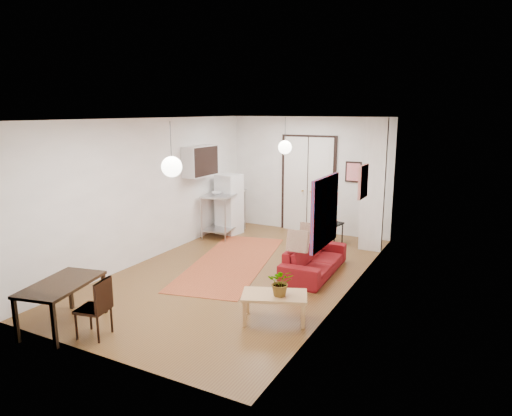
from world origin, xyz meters
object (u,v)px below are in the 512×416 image
at_px(sofa, 314,259).
at_px(dining_table, 61,288).
at_px(dining_chair_near, 97,302).
at_px(dining_chair_far, 97,302).
at_px(coffee_table, 274,298).
at_px(kitchen_counter, 224,206).
at_px(fridge, 229,204).
at_px(black_side_chair, 332,219).

distance_m(sofa, dining_table, 4.45).
distance_m(dining_chair_near, dining_chair_far, 0.00).
bearing_deg(coffee_table, kitchen_counter, 130.03).
height_order(fridge, black_side_chair, fridge).
height_order(sofa, dining_table, dining_table).
bearing_deg(coffee_table, sofa, 95.06).
bearing_deg(fridge, black_side_chair, 15.79).
xyz_separation_m(dining_table, black_side_chair, (2.05, 5.85, -0.01)).
distance_m(dining_chair_far, black_side_chair, 5.95).
relative_size(coffee_table, black_side_chair, 1.07).
bearing_deg(sofa, dining_table, 145.27).
relative_size(sofa, kitchen_counter, 1.31).
bearing_deg(dining_table, fridge, 95.49).
xyz_separation_m(dining_chair_near, dining_chair_far, (0.00, 0.00, 0.00)).
bearing_deg(dining_table, kitchen_counter, 96.41).
relative_size(dining_chair_near, black_side_chair, 0.83).
bearing_deg(black_side_chair, coffee_table, 107.09).
distance_m(fridge, dining_chair_near, 5.54).
bearing_deg(sofa, dining_chair_far, 151.77).
bearing_deg(dining_chair_near, fridge, 179.50).
height_order(coffee_table, dining_chair_far, dining_chair_far).
relative_size(fridge, dining_table, 1.13).
height_order(dining_table, dining_chair_near, dining_chair_near).
distance_m(sofa, fridge, 3.45).
xyz_separation_m(fridge, dining_table, (0.53, -5.50, -0.16)).
bearing_deg(sofa, fridge, 57.01).
distance_m(dining_chair_near, black_side_chair, 5.95).
height_order(fridge, dining_chair_far, fridge).
height_order(sofa, dining_chair_near, dining_chair_near).
bearing_deg(sofa, dining_chair_near, 151.77).
bearing_deg(dining_table, black_side_chair, 70.70).
bearing_deg(dining_chair_far, black_side_chair, 153.63).
bearing_deg(fridge, coffee_table, -43.55).
bearing_deg(coffee_table, dining_table, -148.92).
bearing_deg(fridge, dining_chair_far, -70.23).
relative_size(dining_table, black_side_chair, 1.32).
xyz_separation_m(fridge, dining_chair_far, (1.13, -5.42, -0.27)).
xyz_separation_m(kitchen_counter, dining_chair_near, (1.20, -5.29, -0.24)).
relative_size(fridge, dining_chair_near, 1.81).
bearing_deg(dining_chair_near, kitchen_counter, -179.45).
relative_size(sofa, coffee_table, 1.78).
relative_size(fridge, dining_chair_far, 1.81).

